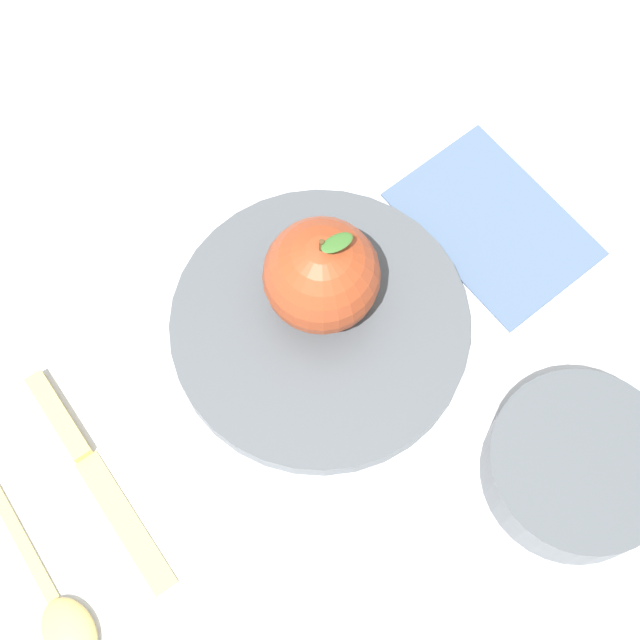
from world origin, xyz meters
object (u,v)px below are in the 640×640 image
(apple, at_px, (322,276))
(side_bowl, at_px, (579,465))
(spoon, at_px, (57,608))
(linen_napkin, at_px, (493,223))
(dinner_plate, at_px, (320,325))
(knife, at_px, (85,459))

(apple, distance_m, side_bowl, 0.22)
(spoon, bearing_deg, linen_napkin, 41.03)
(side_bowl, bearing_deg, spoon, -167.29)
(spoon, xyz_separation_m, linen_napkin, (0.32, 0.28, -0.00))
(apple, bearing_deg, dinner_plate, -95.54)
(linen_napkin, bearing_deg, apple, -154.04)
(dinner_plate, xyz_separation_m, spoon, (-0.18, -0.20, -0.01))
(spoon, bearing_deg, side_bowl, 12.71)
(apple, xyz_separation_m, spoon, (-0.18, -0.21, -0.05))
(side_bowl, xyz_separation_m, linen_napkin, (-0.03, 0.20, -0.02))
(side_bowl, bearing_deg, linen_napkin, 99.43)
(knife, distance_m, spoon, 0.10)
(knife, bearing_deg, apple, 33.01)
(side_bowl, height_order, knife, side_bowl)
(side_bowl, distance_m, spoon, 0.37)
(linen_napkin, bearing_deg, spoon, -138.97)
(apple, height_order, spoon, apple)
(apple, relative_size, linen_napkin, 0.62)
(apple, relative_size, side_bowl, 0.74)
(dinner_plate, bearing_deg, knife, -151.09)
(side_bowl, relative_size, spoon, 0.83)
(dinner_plate, distance_m, linen_napkin, 0.16)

